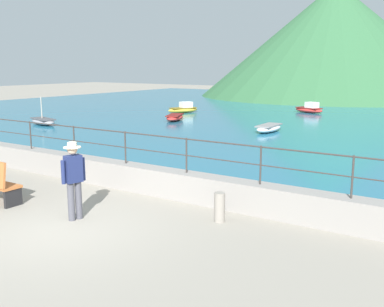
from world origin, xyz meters
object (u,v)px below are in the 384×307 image
object	(u,v)px
bollard	(220,207)
boat_1	(183,109)
boat_7	(175,117)
boat_5	(269,128)
person_walking	(74,177)
boat_4	(43,121)
boat_2	(309,109)

from	to	relation	value
bollard	boat_1	distance (m)	22.77
boat_7	bollard	bearing A→B (deg)	-51.32
bollard	boat_5	size ratio (longest dim) A/B	0.28
bollard	boat_7	distance (m)	18.15
person_walking	bollard	distance (m)	3.27
person_walking	boat_1	bearing A→B (deg)	118.41
person_walking	boat_7	world-z (taller)	person_walking
bollard	boat_1	xyz separation A→B (m)	(-13.55, 18.31, -0.00)
boat_7	boat_4	bearing A→B (deg)	-131.39
boat_2	boat_7	world-z (taller)	boat_2
bollard	boat_1	world-z (taller)	boat_1
boat_1	boat_5	world-z (taller)	boat_1
person_walking	boat_2	world-z (taller)	person_walking
boat_2	boat_4	xyz separation A→B (m)	(-10.37, -14.76, -0.07)
boat_4	boat_7	xyz separation A→B (m)	(5.07, 5.76, -0.00)
boat_5	bollard	bearing A→B (deg)	-70.45
person_walking	boat_5	size ratio (longest dim) A/B	0.75
boat_2	boat_1	bearing A→B (deg)	-147.01
boat_1	bollard	bearing A→B (deg)	-53.50
boat_1	boat_4	xyz separation A→B (m)	(-2.87, -9.90, -0.07)
person_walking	boat_4	world-z (taller)	person_walking
boat_4	bollard	bearing A→B (deg)	-27.14
boat_2	boat_5	xyz separation A→B (m)	(1.46, -10.27, -0.07)
boat_2	bollard	bearing A→B (deg)	-75.38
bollard	boat_4	bearing A→B (deg)	152.86
boat_1	boat_5	size ratio (longest dim) A/B	1.06
boat_1	boat_4	size ratio (longest dim) A/B	1.00
boat_7	boat_2	bearing A→B (deg)	59.56
bollard	boat_4	size ratio (longest dim) A/B	0.27
bollard	boat_4	world-z (taller)	boat_4
person_walking	boat_1	size ratio (longest dim) A/B	0.71
person_walking	boat_5	bearing A→B (deg)	97.19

